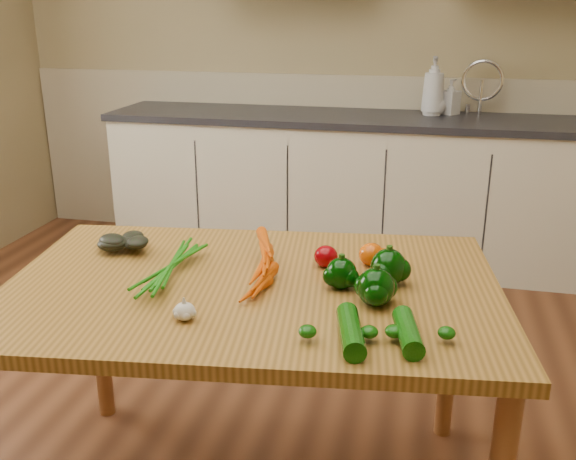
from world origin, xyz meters
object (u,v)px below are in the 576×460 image
(pepper_a, at_px, (341,273))
(tomato_b, at_px, (371,254))
(soap_bottle_b, at_px, (450,97))
(tomato_c, at_px, (382,257))
(garlic_bulb, at_px, (185,311))
(tomato_a, at_px, (326,256))
(table, at_px, (252,309))
(zucchini_a, at_px, (408,332))
(soap_bottle_a, at_px, (434,86))
(carrot_bunch, at_px, (233,266))
(zucchini_b, at_px, (351,331))
(leafy_greens, at_px, (130,235))
(pepper_c, at_px, (376,287))
(pepper_b, at_px, (388,267))
(soap_bottle_c, at_px, (436,102))

(pepper_a, distance_m, tomato_b, 0.20)
(soap_bottle_b, relative_size, tomato_c, 3.25)
(garlic_bulb, height_order, tomato_a, tomato_a)
(table, relative_size, zucchini_a, 8.37)
(soap_bottle_a, distance_m, carrot_bunch, 2.33)
(soap_bottle_a, xyz_separation_m, soap_bottle_b, (0.10, 0.05, -0.07))
(soap_bottle_b, height_order, zucchini_b, soap_bottle_b)
(zucchini_b, bearing_deg, table, 139.32)
(tomato_c, xyz_separation_m, zucchini_a, (0.10, -0.46, -0.00))
(table, xyz_separation_m, tomato_c, (0.35, 0.21, 0.11))
(soap_bottle_b, relative_size, leafy_greens, 1.01)
(carrot_bunch, height_order, garlic_bulb, carrot_bunch)
(pepper_a, height_order, zucchini_b, pepper_a)
(zucchini_a, bearing_deg, zucchini_b, -168.59)
(soap_bottle_b, distance_m, zucchini_a, 2.60)
(soap_bottle_b, relative_size, pepper_c, 2.02)
(tomato_b, bearing_deg, pepper_b, -65.04)
(leafy_greens, xyz_separation_m, pepper_c, (0.82, -0.23, -0.00))
(soap_bottle_c, bearing_deg, zucchini_a, -179.42)
(table, distance_m, tomato_b, 0.40)
(carrot_bunch, bearing_deg, pepper_c, -19.30)
(table, bearing_deg, pepper_c, -17.15)
(leafy_greens, bearing_deg, zucchini_b, -29.69)
(tomato_a, bearing_deg, pepper_b, -24.76)
(pepper_a, bearing_deg, table, -174.62)
(tomato_a, height_order, tomato_b, tomato_b)
(soap_bottle_a, xyz_separation_m, zucchini_a, (-0.01, -2.53, -0.28))
(tomato_c, bearing_deg, pepper_c, -88.93)
(leafy_greens, distance_m, pepper_c, 0.85)
(soap_bottle_c, height_order, leafy_greens, soap_bottle_c)
(garlic_bulb, height_order, pepper_c, pepper_c)
(pepper_a, distance_m, tomato_c, 0.21)
(tomato_a, bearing_deg, soap_bottle_c, 82.05)
(soap_bottle_c, bearing_deg, tomato_c, 177.70)
(table, bearing_deg, garlic_bulb, -119.22)
(pepper_c, xyz_separation_m, zucchini_b, (-0.04, -0.21, -0.02))
(pepper_b, height_order, tomato_c, pepper_b)
(carrot_bunch, height_order, tomato_c, carrot_bunch)
(tomato_b, xyz_separation_m, zucchini_a, (0.13, -0.46, -0.01))
(zucchini_a, bearing_deg, garlic_bulb, -179.20)
(pepper_a, distance_m, pepper_c, 0.14)
(soap_bottle_a, bearing_deg, pepper_b, -96.59)
(tomato_c, relative_size, zucchini_b, 0.31)
(garlic_bulb, bearing_deg, carrot_bunch, 81.95)
(carrot_bunch, bearing_deg, zucchini_b, -45.60)
(tomato_c, xyz_separation_m, zucchini_b, (-0.03, -0.49, -0.00))
(pepper_b, bearing_deg, leafy_greens, 173.93)
(table, height_order, pepper_b, pepper_b)
(pepper_c, bearing_deg, pepper_a, 140.42)
(soap_bottle_b, height_order, leafy_greens, soap_bottle_b)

